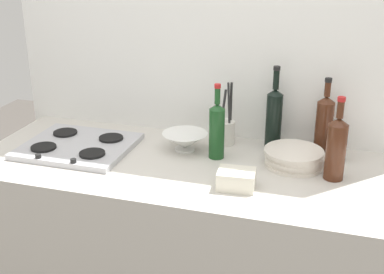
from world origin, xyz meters
name	(u,v)px	position (x,y,z in m)	size (l,w,h in m)	color
counter_block	(192,259)	(0.00, 0.00, 0.45)	(1.80, 0.70, 0.90)	beige
backsplash_panel	(217,61)	(0.00, 0.38, 1.24)	(1.90, 0.06, 2.48)	white
stovetop_hob	(78,146)	(-0.52, 0.01, 0.91)	(0.45, 0.40, 0.04)	#B2B2B7
plate_stack	(295,157)	(0.39, 0.12, 0.93)	(0.24, 0.24, 0.07)	silver
wine_bottle_leftmost	(336,147)	(0.55, 0.04, 1.03)	(0.08, 0.08, 0.32)	#472314
wine_bottle_mid_left	(217,129)	(0.07, 0.10, 1.02)	(0.06, 0.06, 0.31)	#19471E
wine_bottle_mid_right	(324,124)	(0.49, 0.28, 1.03)	(0.07, 0.07, 0.33)	#472314
wine_bottle_rightmost	(274,117)	(0.28, 0.27, 1.04)	(0.07, 0.07, 0.36)	black
mixing_bowl	(185,141)	(-0.07, 0.14, 0.94)	(0.19, 0.19, 0.08)	white
butter_dish	(236,179)	(0.21, -0.14, 0.93)	(0.14, 0.11, 0.07)	silver
utensil_crock	(225,130)	(0.07, 0.26, 0.96)	(0.09, 0.09, 0.28)	silver
condiment_jar_front	(339,150)	(0.56, 0.21, 0.95)	(0.06, 0.06, 0.10)	#9E998C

